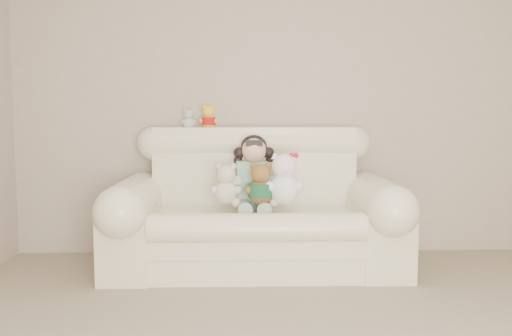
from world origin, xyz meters
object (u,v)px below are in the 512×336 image
at_px(seated_child, 254,172).
at_px(sofa, 256,199).
at_px(white_cat, 284,173).
at_px(cream_teddy, 226,180).
at_px(brown_teddy, 261,180).

bearing_deg(seated_child, sofa, -89.52).
height_order(seated_child, white_cat, seated_child).
xyz_separation_m(sofa, white_cat, (0.19, -0.15, 0.20)).
distance_m(sofa, white_cat, 0.32).
bearing_deg(white_cat, sofa, 166.63).
bearing_deg(white_cat, cream_teddy, -159.83).
height_order(sofa, seated_child, sofa).
relative_size(seated_child, white_cat, 1.31).
xyz_separation_m(white_cat, cream_teddy, (-0.40, 0.03, -0.05)).
xyz_separation_m(brown_teddy, cream_teddy, (-0.24, 0.02, -0.00)).
height_order(seated_child, cream_teddy, seated_child).
bearing_deg(sofa, brown_teddy, -76.70).
bearing_deg(cream_teddy, white_cat, -23.55).
distance_m(seated_child, white_cat, 0.31).
height_order(sofa, white_cat, sofa).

